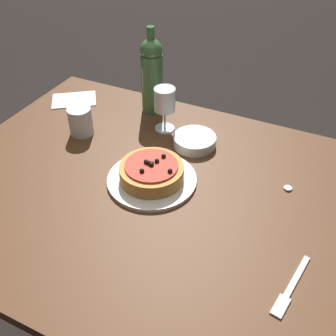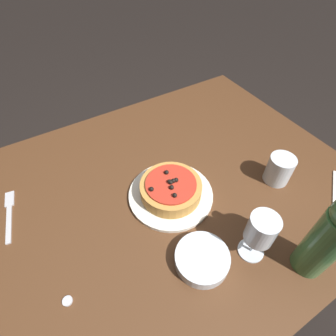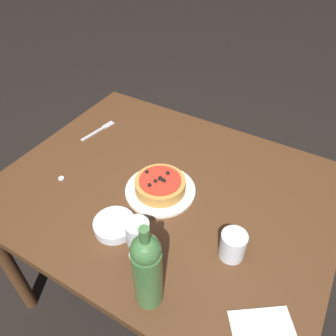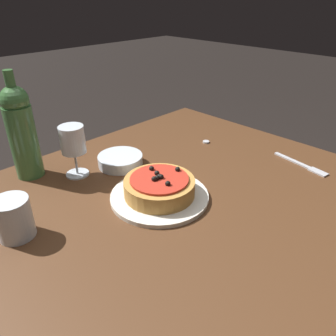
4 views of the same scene
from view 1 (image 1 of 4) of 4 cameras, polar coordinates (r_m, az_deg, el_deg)
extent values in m
plane|color=black|center=(1.76, -2.36, -21.57)|extent=(14.00, 14.00, 0.00)
cube|color=#4C2D19|center=(1.17, -3.33, -3.23)|extent=(1.25, 0.98, 0.03)
cylinder|color=#4C2D19|center=(1.67, 22.42, -9.40)|extent=(0.06, 0.06, 0.74)
cylinder|color=#4C2D19|center=(1.94, -11.63, 1.06)|extent=(0.06, 0.06, 0.74)
cylinder|color=silver|center=(1.17, -2.35, -1.69)|extent=(0.26, 0.26, 0.01)
cylinder|color=#BC843D|center=(1.15, -2.39, -0.61)|extent=(0.19, 0.19, 0.04)
cylinder|color=#B72D1E|center=(1.13, -2.42, 0.37)|extent=(0.16, 0.16, 0.01)
sphere|color=black|center=(1.12, -2.41, 0.50)|extent=(0.01, 0.01, 0.01)
sphere|color=black|center=(1.13, -3.21, 0.92)|extent=(0.01, 0.01, 0.01)
sphere|color=black|center=(1.10, 0.29, -0.43)|extent=(0.01, 0.01, 0.01)
sphere|color=black|center=(1.15, -0.65, 1.76)|extent=(0.01, 0.01, 0.01)
sphere|color=black|center=(1.13, -2.68, 0.71)|extent=(0.01, 0.01, 0.01)
sphere|color=black|center=(1.10, -3.78, -0.41)|extent=(0.01, 0.01, 0.01)
sphere|color=black|center=(1.14, -1.62, 1.05)|extent=(0.01, 0.01, 0.01)
sphere|color=black|center=(1.13, -2.39, 0.65)|extent=(0.01, 0.01, 0.01)
cylinder|color=silver|center=(1.39, -0.45, 5.80)|extent=(0.07, 0.07, 0.00)
cylinder|color=silver|center=(1.37, -0.46, 7.13)|extent=(0.01, 0.01, 0.07)
cylinder|color=silver|center=(1.33, -0.48, 9.91)|extent=(0.07, 0.07, 0.08)
cylinder|color=#3D6B38|center=(1.45, -2.32, 12.17)|extent=(0.08, 0.08, 0.22)
sphere|color=#3D6B38|center=(1.40, -2.46, 16.74)|extent=(0.08, 0.08, 0.08)
cylinder|color=#3D6B38|center=(1.38, -2.52, 18.62)|extent=(0.03, 0.03, 0.06)
cylinder|color=silver|center=(1.38, -12.58, 6.65)|extent=(0.08, 0.08, 0.10)
cylinder|color=silver|center=(1.31, 3.88, 3.99)|extent=(0.14, 0.14, 0.03)
cube|color=#B7B7BC|center=(0.99, 18.21, -14.68)|extent=(0.04, 0.13, 0.00)
cube|color=#B7B7BC|center=(0.93, 16.01, -18.73)|extent=(0.04, 0.06, 0.00)
cube|color=silver|center=(1.61, -13.47, 9.61)|extent=(0.20, 0.19, 0.00)
cylinder|color=#B7B7BC|center=(1.19, 16.99, -2.83)|extent=(0.02, 0.02, 0.01)
camera|label=2|loc=(1.21, 21.40, 32.56)|focal=28.00mm
camera|label=3|loc=(1.74, -6.69, 43.38)|focal=35.00mm
camera|label=4|loc=(1.00, -48.72, 10.44)|focal=35.00mm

